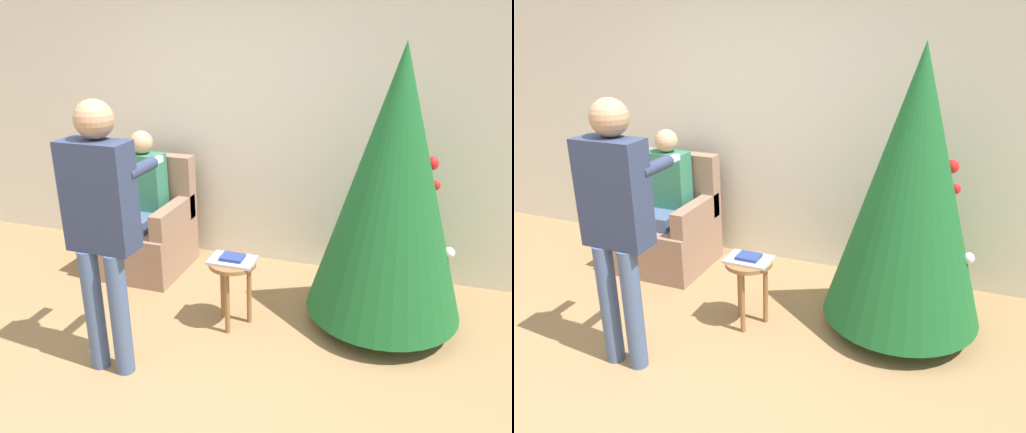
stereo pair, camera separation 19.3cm
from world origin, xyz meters
The scene contains 9 objects.
ground_plane centered at (0.00, 0.00, 0.00)m, with size 14.00×14.00×0.00m, color #99754C.
wall_back centered at (0.00, 2.23, 1.35)m, with size 8.00×0.06×2.70m.
christmas_tree centered at (1.28, 1.42, 1.07)m, with size 1.11×1.11×2.02m.
armchair centered at (-0.84, 1.72, 0.34)m, with size 0.75×0.73×1.01m.
person_seated centered at (-0.84, 1.69, 0.69)m, with size 0.36×0.46×1.26m.
person_standing centered at (-0.33, 0.39, 1.03)m, with size 0.43×0.57×1.72m.
side_stool centered at (0.24, 1.05, 0.41)m, with size 0.34×0.34×0.52m.
laptop centered at (0.24, 1.05, 0.53)m, with size 0.33×0.22×0.02m.
book centered at (0.24, 1.05, 0.55)m, with size 0.16×0.13×0.02m.
Camera 1 is at (1.38, -1.95, 2.11)m, focal length 35.00 mm.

